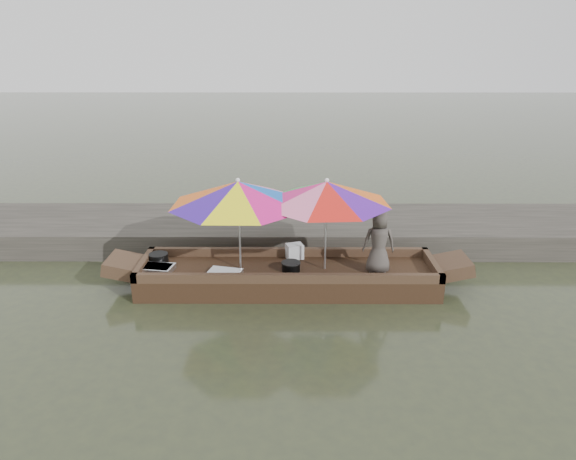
{
  "coord_description": "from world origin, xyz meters",
  "views": [
    {
      "loc": [
        0.03,
        -7.87,
        3.84
      ],
      "look_at": [
        0.0,
        0.1,
        1.0
      ],
      "focal_mm": 32.0,
      "sensor_mm": 36.0,
      "label": 1
    }
  ],
  "objects_px": {
    "vendor": "(379,242)",
    "tray_scallop": "(224,273)",
    "umbrella_bow": "(239,225)",
    "cooking_pot": "(159,258)",
    "charcoal_grill": "(291,267)",
    "boat_hull": "(288,278)",
    "umbrella_stern": "(326,225)",
    "supply_bag": "(295,251)",
    "tray_crayfish": "(157,268)"
  },
  "relations": [
    {
      "from": "tray_crayfish",
      "to": "charcoal_grill",
      "type": "distance_m",
      "value": 2.22
    },
    {
      "from": "charcoal_grill",
      "to": "umbrella_stern",
      "type": "bearing_deg",
      "value": 9.57
    },
    {
      "from": "umbrella_bow",
      "to": "umbrella_stern",
      "type": "height_order",
      "value": "same"
    },
    {
      "from": "charcoal_grill",
      "to": "vendor",
      "type": "distance_m",
      "value": 1.5
    },
    {
      "from": "tray_scallop",
      "to": "supply_bag",
      "type": "relative_size",
      "value": 1.89
    },
    {
      "from": "tray_scallop",
      "to": "umbrella_stern",
      "type": "height_order",
      "value": "umbrella_stern"
    },
    {
      "from": "boat_hull",
      "to": "umbrella_bow",
      "type": "relative_size",
      "value": 2.2
    },
    {
      "from": "umbrella_bow",
      "to": "umbrella_stern",
      "type": "xyz_separation_m",
      "value": [
        1.41,
        0.0,
        0.0
      ]
    },
    {
      "from": "cooking_pot",
      "to": "boat_hull",
      "type": "bearing_deg",
      "value": -5.79
    },
    {
      "from": "charcoal_grill",
      "to": "supply_bag",
      "type": "xyz_separation_m",
      "value": [
        0.06,
        0.55,
        0.06
      ]
    },
    {
      "from": "tray_scallop",
      "to": "charcoal_grill",
      "type": "bearing_deg",
      "value": 8.33
    },
    {
      "from": "tray_crayfish",
      "to": "tray_scallop",
      "type": "relative_size",
      "value": 1.0
    },
    {
      "from": "charcoal_grill",
      "to": "vendor",
      "type": "bearing_deg",
      "value": -1.03
    },
    {
      "from": "umbrella_stern",
      "to": "tray_scallop",
      "type": "bearing_deg",
      "value": -171.24
    },
    {
      "from": "boat_hull",
      "to": "cooking_pot",
      "type": "height_order",
      "value": "cooking_pot"
    },
    {
      "from": "vendor",
      "to": "umbrella_bow",
      "type": "xyz_separation_m",
      "value": [
        -2.27,
        0.12,
        0.25
      ]
    },
    {
      "from": "umbrella_bow",
      "to": "umbrella_stern",
      "type": "relative_size",
      "value": 1.07
    },
    {
      "from": "tray_scallop",
      "to": "supply_bag",
      "type": "xyz_separation_m",
      "value": [
        1.15,
        0.7,
        0.1
      ]
    },
    {
      "from": "tray_crayfish",
      "to": "charcoal_grill",
      "type": "relative_size",
      "value": 1.77
    },
    {
      "from": "charcoal_grill",
      "to": "umbrella_stern",
      "type": "height_order",
      "value": "umbrella_stern"
    },
    {
      "from": "tray_scallop",
      "to": "umbrella_bow",
      "type": "xyz_separation_m",
      "value": [
        0.24,
        0.25,
        0.74
      ]
    },
    {
      "from": "cooking_pot",
      "to": "charcoal_grill",
      "type": "relative_size",
      "value": 1.08
    },
    {
      "from": "cooking_pot",
      "to": "umbrella_bow",
      "type": "relative_size",
      "value": 0.14
    },
    {
      "from": "cooking_pot",
      "to": "vendor",
      "type": "height_order",
      "value": "vendor"
    },
    {
      "from": "umbrella_stern",
      "to": "charcoal_grill",
      "type": "bearing_deg",
      "value": -170.43
    },
    {
      "from": "boat_hull",
      "to": "supply_bag",
      "type": "bearing_deg",
      "value": 75.91
    },
    {
      "from": "tray_scallop",
      "to": "vendor",
      "type": "relative_size",
      "value": 0.5
    },
    {
      "from": "vendor",
      "to": "umbrella_bow",
      "type": "bearing_deg",
      "value": -0.21
    },
    {
      "from": "supply_bag",
      "to": "vendor",
      "type": "height_order",
      "value": "vendor"
    },
    {
      "from": "boat_hull",
      "to": "tray_crayfish",
      "type": "height_order",
      "value": "tray_crayfish"
    },
    {
      "from": "vendor",
      "to": "umbrella_bow",
      "type": "distance_m",
      "value": 2.28
    },
    {
      "from": "vendor",
      "to": "tray_scallop",
      "type": "bearing_deg",
      "value": 5.88
    },
    {
      "from": "cooking_pot",
      "to": "umbrella_stern",
      "type": "relative_size",
      "value": 0.15
    },
    {
      "from": "tray_crayfish",
      "to": "supply_bag",
      "type": "distance_m",
      "value": 2.35
    },
    {
      "from": "cooking_pot",
      "to": "vendor",
      "type": "xyz_separation_m",
      "value": [
        3.69,
        -0.35,
        0.44
      ]
    },
    {
      "from": "tray_crayfish",
      "to": "umbrella_bow",
      "type": "relative_size",
      "value": 0.24
    },
    {
      "from": "tray_crayfish",
      "to": "tray_scallop",
      "type": "distance_m",
      "value": 1.14
    },
    {
      "from": "boat_hull",
      "to": "vendor",
      "type": "xyz_separation_m",
      "value": [
        1.47,
        -0.12,
        0.7
      ]
    },
    {
      "from": "cooking_pot",
      "to": "charcoal_grill",
      "type": "xyz_separation_m",
      "value": [
        2.27,
        -0.32,
        -0.01
      ]
    },
    {
      "from": "tray_crayfish",
      "to": "supply_bag",
      "type": "relative_size",
      "value": 1.89
    },
    {
      "from": "cooking_pot",
      "to": "tray_scallop",
      "type": "bearing_deg",
      "value": -22.02
    },
    {
      "from": "cooking_pot",
      "to": "tray_crayfish",
      "type": "distance_m",
      "value": 0.34
    },
    {
      "from": "tray_scallop",
      "to": "supply_bag",
      "type": "distance_m",
      "value": 1.35
    },
    {
      "from": "vendor",
      "to": "cooking_pot",
      "type": "bearing_deg",
      "value": -2.51
    },
    {
      "from": "cooking_pot",
      "to": "supply_bag",
      "type": "distance_m",
      "value": 2.34
    },
    {
      "from": "umbrella_bow",
      "to": "vendor",
      "type": "bearing_deg",
      "value": -3.05
    },
    {
      "from": "cooking_pot",
      "to": "umbrella_bow",
      "type": "bearing_deg",
      "value": -8.96
    },
    {
      "from": "umbrella_bow",
      "to": "cooking_pot",
      "type": "bearing_deg",
      "value": 171.04
    },
    {
      "from": "supply_bag",
      "to": "umbrella_stern",
      "type": "height_order",
      "value": "umbrella_stern"
    },
    {
      "from": "boat_hull",
      "to": "cooking_pot",
      "type": "xyz_separation_m",
      "value": [
        -2.22,
        0.22,
        0.26
      ]
    }
  ]
}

